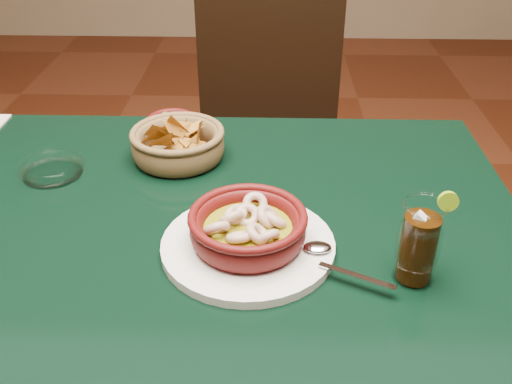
{
  "coord_description": "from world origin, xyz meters",
  "views": [
    {
      "loc": [
        0.16,
        -0.81,
        1.3
      ],
      "look_at": [
        0.14,
        -0.02,
        0.81
      ],
      "focal_mm": 40.0,
      "sensor_mm": 36.0,
      "label": 1
    }
  ],
  "objects_px": {
    "dining_chair": "(267,140)",
    "shrimp_plate": "(248,232)",
    "chip_basket": "(178,144)",
    "dining_table": "(179,259)",
    "cola_drink": "(419,243)"
  },
  "relations": [
    {
      "from": "dining_chair",
      "to": "cola_drink",
      "type": "xyz_separation_m",
      "value": [
        0.22,
        -0.87,
        0.28
      ]
    },
    {
      "from": "shrimp_plate",
      "to": "cola_drink",
      "type": "height_order",
      "value": "cola_drink"
    },
    {
      "from": "shrimp_plate",
      "to": "dining_table",
      "type": "bearing_deg",
      "value": 144.14
    },
    {
      "from": "dining_chair",
      "to": "shrimp_plate",
      "type": "distance_m",
      "value": 0.84
    },
    {
      "from": "dining_table",
      "to": "shrimp_plate",
      "type": "bearing_deg",
      "value": -35.86
    },
    {
      "from": "dining_table",
      "to": "chip_basket",
      "type": "relative_size",
      "value": 5.5
    },
    {
      "from": "dining_table",
      "to": "dining_chair",
      "type": "bearing_deg",
      "value": 78.04
    },
    {
      "from": "dining_chair",
      "to": "dining_table",
      "type": "bearing_deg",
      "value": -101.96
    },
    {
      "from": "dining_table",
      "to": "dining_chair",
      "type": "xyz_separation_m",
      "value": [
        0.15,
        0.71,
        -0.12
      ]
    },
    {
      "from": "dining_chair",
      "to": "shrimp_plate",
      "type": "xyz_separation_m",
      "value": [
        -0.02,
        -0.81,
        0.25
      ]
    },
    {
      "from": "dining_table",
      "to": "dining_chair",
      "type": "height_order",
      "value": "dining_chair"
    },
    {
      "from": "dining_chair",
      "to": "chip_basket",
      "type": "bearing_deg",
      "value": -108.49
    },
    {
      "from": "chip_basket",
      "to": "cola_drink",
      "type": "relative_size",
      "value": 1.47
    },
    {
      "from": "shrimp_plate",
      "to": "chip_basket",
      "type": "bearing_deg",
      "value": 117.42
    },
    {
      "from": "dining_table",
      "to": "chip_basket",
      "type": "bearing_deg",
      "value": 96.12
    }
  ]
}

